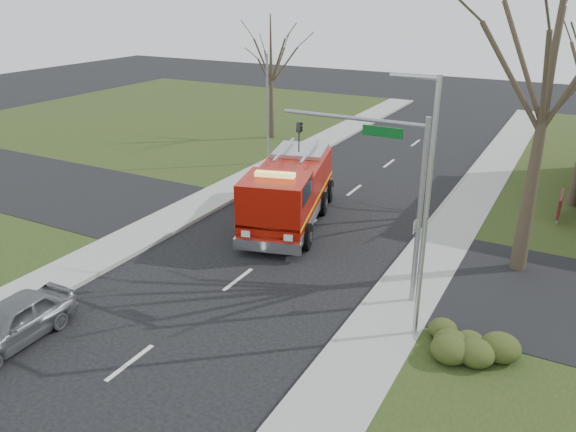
% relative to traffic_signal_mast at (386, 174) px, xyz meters
% --- Properties ---
extents(ground, '(120.00, 120.00, 0.00)m').
position_rel_traffic_signal_mast_xyz_m(ground, '(-5.21, -1.50, -4.71)').
color(ground, black).
rests_on(ground, ground).
extents(sidewalk_right, '(2.40, 80.00, 0.15)m').
position_rel_traffic_signal_mast_xyz_m(sidewalk_right, '(0.99, -1.50, -4.63)').
color(sidewalk_right, gray).
rests_on(sidewalk_right, ground).
extents(sidewalk_left, '(2.40, 80.00, 0.15)m').
position_rel_traffic_signal_mast_xyz_m(sidewalk_left, '(-11.41, -1.50, -4.63)').
color(sidewalk_left, gray).
rests_on(sidewalk_left, ground).
extents(health_center_sign, '(0.12, 2.00, 1.40)m').
position_rel_traffic_signal_mast_xyz_m(health_center_sign, '(5.29, 11.00, -3.83)').
color(health_center_sign, '#541317').
rests_on(health_center_sign, ground).
extents(hedge_corner, '(2.80, 2.00, 0.90)m').
position_rel_traffic_signal_mast_xyz_m(hedge_corner, '(3.79, -2.50, -4.13)').
color(hedge_corner, '#2D3A15').
rests_on(hedge_corner, lawn_right).
extents(bare_tree_near, '(6.00, 6.00, 12.00)m').
position_rel_traffic_signal_mast_xyz_m(bare_tree_near, '(4.29, 4.50, 2.71)').
color(bare_tree_near, '#3B2F23').
rests_on(bare_tree_near, ground).
extents(bare_tree_left, '(4.50, 4.50, 9.00)m').
position_rel_traffic_signal_mast_xyz_m(bare_tree_left, '(-15.21, 18.50, 0.86)').
color(bare_tree_left, '#3B2F23').
rests_on(bare_tree_left, ground).
extents(traffic_signal_mast, '(5.29, 0.18, 6.80)m').
position_rel_traffic_signal_mast_xyz_m(traffic_signal_mast, '(0.00, 0.00, 0.00)').
color(traffic_signal_mast, gray).
rests_on(traffic_signal_mast, ground).
extents(streetlight_pole, '(1.48, 0.16, 8.40)m').
position_rel_traffic_signal_mast_xyz_m(streetlight_pole, '(1.93, -2.00, -0.16)').
color(streetlight_pole, '#B7BABF').
rests_on(streetlight_pole, ground).
extents(utility_pole_far, '(0.14, 0.14, 7.00)m').
position_rel_traffic_signal_mast_xyz_m(utility_pole_far, '(-12.01, 12.50, -1.21)').
color(utility_pole_far, gray).
rests_on(utility_pole_far, ground).
extents(fire_engine, '(5.03, 8.84, 3.38)m').
position_rel_traffic_signal_mast_xyz_m(fire_engine, '(-6.22, 4.57, -3.18)').
color(fire_engine, '#9D1107').
rests_on(fire_engine, ground).
extents(parked_car_maroon, '(1.92, 4.36, 1.46)m').
position_rel_traffic_signal_mast_xyz_m(parked_car_maroon, '(-9.24, -8.41, -3.98)').
color(parked_car_maroon, slate).
rests_on(parked_car_maroon, ground).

